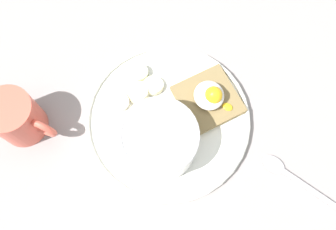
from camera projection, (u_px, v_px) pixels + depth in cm
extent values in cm
cube|color=gray|center=(168.00, 123.00, 60.59)|extent=(120.00, 120.00, 2.00)
cylinder|color=silver|center=(168.00, 120.00, 59.17)|extent=(25.94, 25.94, 1.00)
torus|color=silver|center=(168.00, 119.00, 58.42)|extent=(25.74, 25.74, 0.60)
cylinder|color=white|center=(159.00, 141.00, 54.38)|extent=(11.19, 11.19, 6.17)
torus|color=white|center=(159.00, 135.00, 51.46)|extent=(11.39, 11.39, 0.60)
cylinder|color=#B96D81|center=(160.00, 142.00, 54.97)|extent=(9.79, 9.79, 4.51)
ellipsoid|color=#B96D81|center=(159.00, 138.00, 53.03)|extent=(9.30, 9.30, 1.20)
ellipsoid|color=tan|center=(172.00, 136.00, 52.87)|extent=(1.31, 1.03, 0.49)
ellipsoid|color=#9D6B42|center=(148.00, 124.00, 53.34)|extent=(1.73, 1.89, 0.68)
ellipsoid|color=#956240|center=(163.00, 141.00, 52.58)|extent=(1.48, 0.96, 0.63)
cube|color=olive|center=(208.00, 99.00, 58.66)|extent=(10.59, 10.59, 0.30)
cube|color=tan|center=(208.00, 100.00, 59.13)|extent=(10.38, 10.38, 1.18)
ellipsoid|color=white|center=(209.00, 95.00, 57.38)|extent=(4.85, 4.67, 2.51)
sphere|color=yellow|center=(213.00, 95.00, 56.52)|extent=(2.79, 2.79, 2.79)
ellipsoid|color=yellow|center=(227.00, 107.00, 57.90)|extent=(2.02, 2.04, 0.36)
cylinder|color=beige|center=(153.00, 85.00, 59.94)|extent=(4.69, 4.67, 1.47)
cylinder|color=#B7B38D|center=(153.00, 84.00, 59.53)|extent=(0.84, 0.84, 0.23)
cylinder|color=beige|center=(140.00, 73.00, 60.62)|extent=(3.77, 3.74, 1.39)
cylinder|color=#B5B78D|center=(140.00, 71.00, 60.08)|extent=(0.67, 0.67, 0.16)
cylinder|color=#F7EBBA|center=(138.00, 93.00, 59.32)|extent=(4.21, 4.10, 1.77)
cylinder|color=#C1B791|center=(138.00, 92.00, 58.75)|extent=(0.74, 0.73, 0.22)
cylinder|color=beige|center=(120.00, 102.00, 58.90)|extent=(3.50, 3.36, 1.67)
cylinder|color=#BCAD8F|center=(120.00, 101.00, 58.39)|extent=(0.61, 0.60, 0.23)
cylinder|color=#D35542|center=(16.00, 117.00, 55.63)|extent=(7.23, 7.23, 8.01)
cylinder|color=#3E1C16|center=(8.00, 110.00, 52.75)|extent=(6.15, 6.15, 0.40)
torus|color=#D35542|center=(43.00, 128.00, 54.66)|extent=(3.62, 4.14, 4.52)
cylinder|color=silver|center=(304.00, 185.00, 55.94)|extent=(8.94, 7.19, 0.80)
ellipsoid|color=silver|center=(274.00, 164.00, 56.97)|extent=(4.32, 4.10, 0.70)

